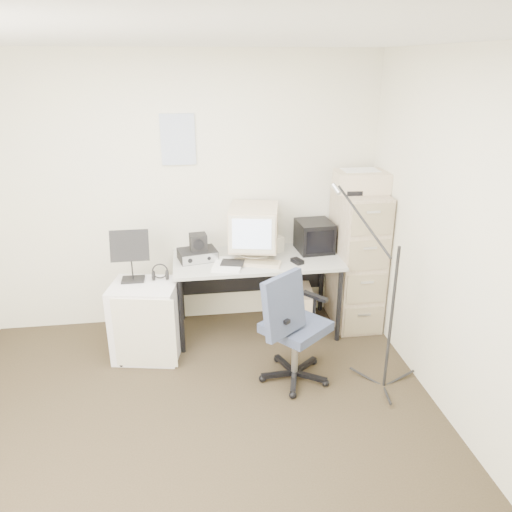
{
  "coord_description": "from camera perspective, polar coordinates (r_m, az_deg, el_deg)",
  "views": [
    {
      "loc": [
        0.03,
        -2.69,
        2.4
      ],
      "look_at": [
        0.55,
        0.95,
        0.95
      ],
      "focal_mm": 35.0,
      "sensor_mm": 36.0,
      "label": 1
    }
  ],
  "objects": [
    {
      "name": "floor",
      "position": [
        3.61,
        -6.97,
        -20.48
      ],
      "size": [
        3.6,
        3.6,
        0.01
      ],
      "primitive_type": "cube",
      "color": "#2E2618",
      "rests_on": "ground"
    },
    {
      "name": "ceiling",
      "position": [
        2.69,
        -9.55,
        23.41
      ],
      "size": [
        3.6,
        3.6,
        0.01
      ],
      "primitive_type": "cube",
      "color": "white",
      "rests_on": "ground"
    },
    {
      "name": "wall_back",
      "position": [
        4.63,
        -8.31,
        6.92
      ],
      "size": [
        3.6,
        0.02,
        2.5
      ],
      "primitive_type": "cube",
      "color": "beige",
      "rests_on": "ground"
    },
    {
      "name": "wall_right",
      "position": [
        3.42,
        23.66,
        -0.01
      ],
      "size": [
        0.02,
        3.6,
        2.5
      ],
      "primitive_type": "cube",
      "color": "beige",
      "rests_on": "ground"
    },
    {
      "name": "wall_calendar",
      "position": [
        4.52,
        -8.91,
        13.01
      ],
      "size": [
        0.3,
        0.02,
        0.44
      ],
      "primitive_type": "cube",
      "color": "white",
      "rests_on": "wall_back"
    },
    {
      "name": "filing_cabinet",
      "position": [
        4.78,
        11.4,
        -0.4
      ],
      "size": [
        0.4,
        0.6,
        1.3
      ],
      "primitive_type": "cube",
      "color": "beige",
      "rests_on": "floor"
    },
    {
      "name": "printer",
      "position": [
        4.59,
        11.95,
        8.34
      ],
      "size": [
        0.49,
        0.36,
        0.18
      ],
      "primitive_type": "cube",
      "rotation": [
        0.0,
        0.0,
        -0.09
      ],
      "color": "#C2AC8F",
      "rests_on": "filing_cabinet"
    },
    {
      "name": "desk",
      "position": [
        4.65,
        0.1,
        -4.43
      ],
      "size": [
        1.5,
        0.7,
        0.73
      ],
      "primitive_type": "cube",
      "color": "#969696",
      "rests_on": "floor"
    },
    {
      "name": "crt_monitor",
      "position": [
        4.48,
        -0.25,
        2.83
      ],
      "size": [
        0.5,
        0.52,
        0.47
      ],
      "primitive_type": "cube",
      "rotation": [
        0.0,
        0.0,
        -0.21
      ],
      "color": "#C2AC8F",
      "rests_on": "desk"
    },
    {
      "name": "crt_tv",
      "position": [
        4.67,
        6.67,
        2.27
      ],
      "size": [
        0.33,
        0.35,
        0.28
      ],
      "primitive_type": "cube",
      "rotation": [
        0.0,
        0.0,
        0.07
      ],
      "color": "black",
      "rests_on": "desk"
    },
    {
      "name": "desk_speaker",
      "position": [
        4.64,
        2.61,
        1.37
      ],
      "size": [
        0.1,
        0.1,
        0.15
      ],
      "primitive_type": "cube",
      "rotation": [
        0.0,
        0.0,
        0.37
      ],
      "color": "beige",
      "rests_on": "desk"
    },
    {
      "name": "keyboard",
      "position": [
        4.36,
        0.05,
        -0.82
      ],
      "size": [
        0.45,
        0.27,
        0.02
      ],
      "primitive_type": "cube",
      "rotation": [
        0.0,
        0.0,
        -0.32
      ],
      "color": "#C2AC8F",
      "rests_on": "desk"
    },
    {
      "name": "mouse",
      "position": [
        4.4,
        4.74,
        -0.59
      ],
      "size": [
        0.11,
        0.14,
        0.04
      ],
      "primitive_type": "cube",
      "rotation": [
        0.0,
        0.0,
        0.41
      ],
      "color": "black",
      "rests_on": "desk"
    },
    {
      "name": "radio_receiver",
      "position": [
        4.49,
        -6.71,
        0.16
      ],
      "size": [
        0.37,
        0.3,
        0.09
      ],
      "primitive_type": "cube",
      "rotation": [
        0.0,
        0.0,
        0.2
      ],
      "color": "black",
      "rests_on": "desk"
    },
    {
      "name": "radio_speaker",
      "position": [
        4.44,
        -6.62,
        1.6
      ],
      "size": [
        0.16,
        0.15,
        0.15
      ],
      "primitive_type": "cube",
      "rotation": [
        0.0,
        0.0,
        0.13
      ],
      "color": "black",
      "rests_on": "radio_receiver"
    },
    {
      "name": "papers",
      "position": [
        4.34,
        -3.22,
        -0.98
      ],
      "size": [
        0.31,
        0.38,
        0.02
      ],
      "primitive_type": "cube",
      "rotation": [
        0.0,
        0.0,
        -0.25
      ],
      "color": "white",
      "rests_on": "desk"
    },
    {
      "name": "pc_tower",
      "position": [
        4.78,
        5.22,
        -6.02
      ],
      "size": [
        0.23,
        0.44,
        0.39
      ],
      "primitive_type": "cube",
      "rotation": [
        0.0,
        0.0,
        -0.1
      ],
      "color": "#C2AC8F",
      "rests_on": "floor"
    },
    {
      "name": "office_chair",
      "position": [
        3.91,
        4.58,
        -7.85
      ],
      "size": [
        0.79,
        0.79,
        0.98
      ],
      "primitive_type": "cube",
      "rotation": [
        0.0,
        0.0,
        0.69
      ],
      "color": "#424D64",
      "rests_on": "floor"
    },
    {
      "name": "side_cart",
      "position": [
        4.38,
        -12.43,
        -7.19
      ],
      "size": [
        0.61,
        0.53,
        0.67
      ],
      "primitive_type": "cube",
      "rotation": [
        0.0,
        0.0,
        -0.19
      ],
      "color": "silver",
      "rests_on": "floor"
    },
    {
      "name": "music_stand",
      "position": [
        4.25,
        -14.12,
        0.1
      ],
      "size": [
        0.32,
        0.19,
        0.46
      ],
      "primitive_type": "cube",
      "rotation": [
        0.0,
        0.0,
        0.07
      ],
      "color": "black",
      "rests_on": "side_cart"
    },
    {
      "name": "headphones",
      "position": [
        4.28,
        -10.89,
        -2.05
      ],
      "size": [
        0.18,
        0.18,
        0.03
      ],
      "primitive_type": "torus",
      "rotation": [
        0.0,
        0.0,
        0.28
      ],
      "color": "black",
      "rests_on": "side_cart"
    },
    {
      "name": "mic_stand",
      "position": [
        3.81,
        15.45,
        -4.65
      ],
      "size": [
        0.03,
        0.03,
        1.54
      ],
      "primitive_type": "cylinder",
      "rotation": [
        0.0,
        0.0,
        1.9
      ],
      "color": "black",
      "rests_on": "floor"
    }
  ]
}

